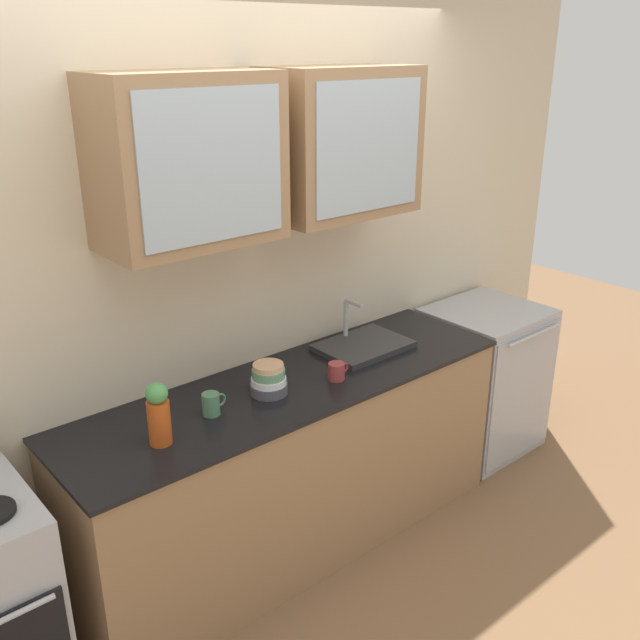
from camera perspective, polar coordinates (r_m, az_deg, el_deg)
The scene contains 9 objects.
ground_plane at distance 3.73m, azimuth -2.03°, elevation -17.38°, with size 10.00×10.00×0.00m, color brown.
back_wall_unit at distance 3.27m, azimuth -5.86°, elevation 5.96°, with size 4.69×0.48×2.69m.
counter at distance 3.47m, azimuth -2.13°, elevation -11.66°, with size 2.22×0.63×0.89m.
sink_faucet at distance 3.60m, azimuth 3.46°, elevation -2.00°, with size 0.45×0.33×0.24m.
bowl_stack at distance 3.14m, azimuth -4.16°, elevation -4.81°, with size 0.17×0.17×0.14m.
vase at distance 2.80m, azimuth -12.89°, elevation -7.37°, with size 0.09×0.09×0.26m.
cup_near_sink at distance 3.27m, azimuth 1.37°, elevation -4.14°, with size 0.11×0.08×0.08m.
cup_near_bowls at distance 3.00m, azimuth -8.74°, elevation -6.70°, with size 0.11×0.07×0.10m.
dishwasher at distance 4.40m, azimuth 12.99°, elevation -4.61°, with size 0.63×0.61×0.89m.
Camera 1 is at (-1.79, -2.29, 2.35)m, focal length 39.69 mm.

